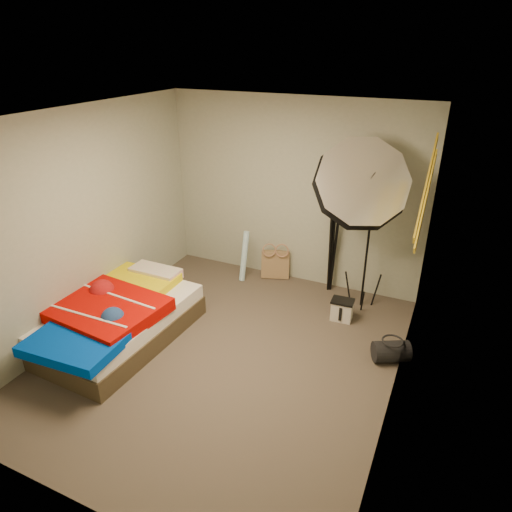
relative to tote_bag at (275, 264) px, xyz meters
The scene contains 15 objects.
floor 1.92m from the tote_bag, 84.21° to the right, with size 4.00×4.00×0.00m, color #4D423A.
ceiling 2.99m from the tote_bag, 84.21° to the right, with size 4.00×4.00×0.00m, color silver.
wall_back 1.07m from the tote_bag, 27.44° to the left, with size 3.50×3.50×0.00m, color #9EA292.
wall_front 4.04m from the tote_bag, 87.17° to the right, with size 3.50×3.50×0.00m, color #9EA292.
wall_left 2.67m from the tote_bag, 129.34° to the right, with size 4.00×4.00×0.00m, color #9EA292.
wall_right 2.91m from the tote_bag, 44.36° to the right, with size 4.00×4.00×0.00m, color #9EA292.
tote_bag is the anchor object (origin of this frame).
wrapping_roll 0.48m from the tote_bag, 146.76° to the right, with size 0.08×0.08×0.71m, color #66B4DE.
camera_case 1.35m from the tote_bag, 30.66° to the right, with size 0.25×0.18×0.25m, color beige.
duffel_bag 2.22m from the tote_bag, 34.02° to the right, with size 0.23×0.23×0.38m, color black.
wall_stripe_upper 2.91m from the tote_bag, 34.06° to the right, with size 0.02×1.10×0.10m, color gold.
wall_stripe_lower 2.69m from the tote_bag, 28.64° to the right, with size 0.02×1.10×0.10m, color gold.
bed 2.39m from the tote_bag, 117.16° to the right, with size 1.34×2.00×0.53m.
photo_umbrella 1.91m from the tote_bag, 20.84° to the right, with size 1.17×1.12×2.28m.
camera_tripod 1.01m from the tote_bag, ahead, with size 0.09×0.09×1.40m.
Camera 1 is at (1.99, -3.50, 3.10)m, focal length 32.00 mm.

